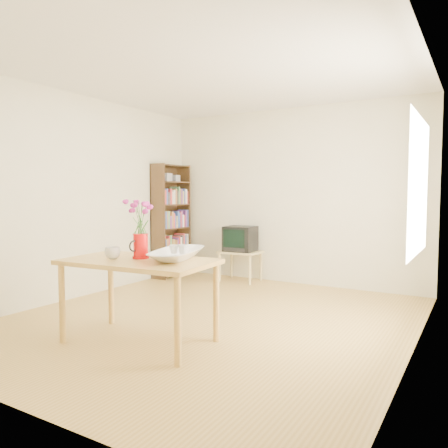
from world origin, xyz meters
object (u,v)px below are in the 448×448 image
Objects in this scene: table at (139,269)px; pitcher at (141,247)px; television at (241,238)px; mug at (113,253)px; bowl at (177,231)px.

table is 6.03× the size of pitcher.
table is at bearing -83.66° from television.
table is 10.29× the size of mug.
television is at bearing 96.42° from table.
bowl is at bearing -167.83° from mug.
mug reaches higher than table.
bowl reaches higher than pitcher.
table is 2.99× the size of television.
pitcher is 1.71× the size of mug.
table is at bearing -175.92° from mug.
television is at bearing 107.89° from pitcher.
bowl is (0.28, 0.20, 0.34)m from table.
bowl is at bearing -77.35° from television.
mug is (-0.20, -0.16, -0.05)m from pitcher.
table is at bearing -54.83° from pitcher.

